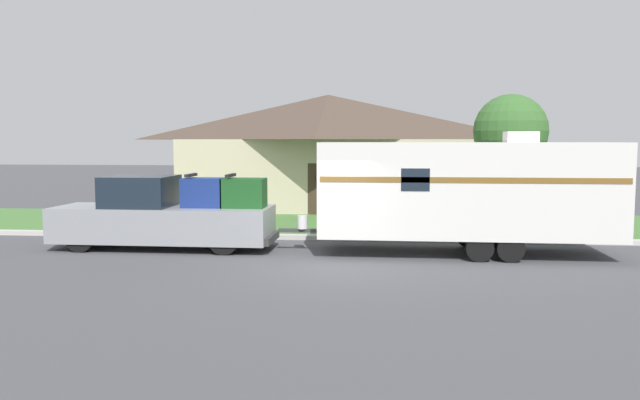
% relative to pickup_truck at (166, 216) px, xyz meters
% --- Properties ---
extents(ground_plane, '(120.00, 120.00, 0.00)m').
position_rel_pickup_truck_xyz_m(ground_plane, '(4.47, -1.78, -0.92)').
color(ground_plane, '#47474C').
extents(curb_strip, '(80.00, 0.30, 0.14)m').
position_rel_pickup_truck_xyz_m(curb_strip, '(4.47, 1.97, -0.85)').
color(curb_strip, beige).
rests_on(curb_strip, ground_plane).
extents(lawn_strip, '(80.00, 7.00, 0.03)m').
position_rel_pickup_truck_xyz_m(lawn_strip, '(4.47, 5.62, -0.90)').
color(lawn_strip, '#477538').
rests_on(lawn_strip, ground_plane).
extents(house_across_street, '(13.05, 7.83, 5.08)m').
position_rel_pickup_truck_xyz_m(house_across_street, '(3.48, 11.78, 1.72)').
color(house_across_street, beige).
rests_on(house_across_street, ground_plane).
extents(pickup_truck, '(6.12, 1.90, 2.09)m').
position_rel_pickup_truck_xyz_m(pickup_truck, '(0.00, 0.00, 0.00)').
color(pickup_truck, black).
rests_on(pickup_truck, ground_plane).
extents(travel_trailer, '(8.81, 2.42, 3.23)m').
position_rel_pickup_truck_xyz_m(travel_trailer, '(8.19, -0.00, 0.80)').
color(travel_trailer, black).
rests_on(travel_trailer, ground_plane).
extents(mailbox, '(0.48, 0.20, 1.41)m').
position_rel_pickup_truck_xyz_m(mailbox, '(10.21, 2.56, 0.16)').
color(mailbox, brown).
rests_on(mailbox, ground_plane).
extents(tree_in_yard, '(2.49, 2.49, 4.57)m').
position_rel_pickup_truck_xyz_m(tree_in_yard, '(10.30, 5.14, 2.39)').
color(tree_in_yard, brown).
rests_on(tree_in_yard, ground_plane).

